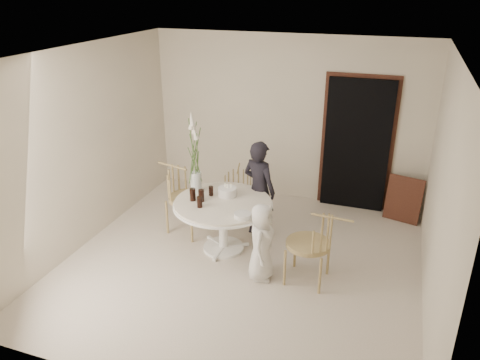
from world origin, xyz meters
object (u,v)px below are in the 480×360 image
(birthday_cake, at_px, (227,192))
(girl, at_px, (259,189))
(table, at_px, (223,209))
(boy, at_px, (261,242))
(chair_right, at_px, (319,239))
(chair_left, at_px, (181,189))
(flower_vase, at_px, (195,160))
(chair_far, at_px, (238,186))

(birthday_cake, bearing_deg, girl, 47.31)
(table, bearing_deg, boy, -34.62)
(chair_right, bearing_deg, chair_left, -103.99)
(flower_vase, bearing_deg, table, -20.57)
(chair_far, height_order, birthday_cake, birthday_cake)
(chair_right, relative_size, flower_vase, 0.83)
(chair_right, distance_m, boy, 0.70)
(girl, bearing_deg, chair_right, 159.97)
(girl, bearing_deg, table, 79.70)
(chair_far, xyz_separation_m, flower_vase, (-0.32, -0.82, 0.70))
(flower_vase, bearing_deg, chair_right, -15.73)
(flower_vase, bearing_deg, chair_left, 153.36)
(boy, height_order, birthday_cake, boy)
(chair_far, xyz_separation_m, chair_right, (1.50, -1.34, 0.10))
(table, height_order, flower_vase, flower_vase)
(chair_far, xyz_separation_m, boy, (0.83, -1.47, -0.00))
(table, xyz_separation_m, boy, (0.68, -0.47, -0.11))
(chair_right, bearing_deg, girl, -127.49)
(chair_right, bearing_deg, flower_vase, -102.23)
(boy, xyz_separation_m, birthday_cake, (-0.69, 0.66, 0.29))
(chair_left, bearing_deg, chair_right, -93.16)
(table, height_order, chair_right, chair_right)
(girl, distance_m, flower_vase, 1.01)
(table, xyz_separation_m, flower_vase, (-0.46, 0.17, 0.59))
(girl, height_order, birthday_cake, girl)
(chair_left, height_order, boy, boy)
(chair_left, xyz_separation_m, girl, (1.13, 0.21, 0.07))
(boy, bearing_deg, flower_vase, 55.09)
(chair_left, bearing_deg, flower_vase, -102.31)
(chair_far, bearing_deg, boy, -75.44)
(flower_vase, bearing_deg, chair_far, 68.70)
(table, distance_m, chair_left, 0.86)
(girl, bearing_deg, flower_vase, 46.36)
(chair_far, bearing_deg, girl, -57.74)
(chair_left, xyz_separation_m, flower_vase, (0.33, -0.16, 0.56))
(table, height_order, chair_far, chair_far)
(table, height_order, girl, girl)
(table, relative_size, girl, 0.93)
(birthday_cake, bearing_deg, chair_far, 99.50)
(table, bearing_deg, flower_vase, 159.43)
(chair_left, bearing_deg, birthday_cake, -86.84)
(chair_left, height_order, girl, girl)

